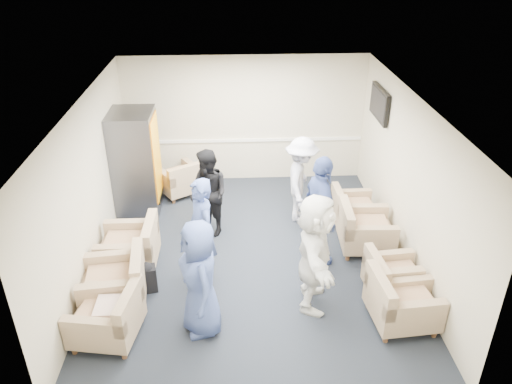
{
  "coord_description": "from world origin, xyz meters",
  "views": [
    {
      "loc": [
        -0.27,
        -6.9,
        4.92
      ],
      "look_at": [
        0.09,
        0.2,
        1.13
      ],
      "focal_mm": 35.0,
      "sensor_mm": 36.0,
      "label": 1
    }
  ],
  "objects_px": {
    "armchair_right_midnear": "(392,280)",
    "person_front_left": "(200,279)",
    "armchair_corner": "(181,180)",
    "person_back_right": "(301,180)",
    "armchair_left_mid": "(118,284)",
    "armchair_left_near": "(110,318)",
    "person_front_right": "(315,252)",
    "vending_machine": "(136,163)",
    "person_mid_right": "(320,212)",
    "armchair_right_near": "(399,303)",
    "armchair_right_midfar": "(363,231)",
    "armchair_left_far": "(133,248)",
    "person_mid_left": "(201,232)",
    "person_back_left": "(209,193)",
    "armchair_right_far": "(352,210)"
  },
  "relations": [
    {
      "from": "armchair_left_far",
      "to": "armchair_right_midfar",
      "type": "xyz_separation_m",
      "value": [
        3.82,
        0.34,
        -0.01
      ]
    },
    {
      "from": "armchair_left_mid",
      "to": "vending_machine",
      "type": "relative_size",
      "value": 0.5
    },
    {
      "from": "armchair_right_midfar",
      "to": "armchair_corner",
      "type": "height_order",
      "value": "armchair_right_midfar"
    },
    {
      "from": "vending_machine",
      "to": "armchair_corner",
      "type": "bearing_deg",
      "value": 38.61
    },
    {
      "from": "armchair_left_near",
      "to": "armchair_left_far",
      "type": "relative_size",
      "value": 1.07
    },
    {
      "from": "armchair_right_midnear",
      "to": "person_mid_right",
      "type": "xyz_separation_m",
      "value": [
        -0.95,
        0.98,
        0.62
      ]
    },
    {
      "from": "armchair_right_midnear",
      "to": "armchair_corner",
      "type": "bearing_deg",
      "value": 38.86
    },
    {
      "from": "armchair_left_mid",
      "to": "person_back_left",
      "type": "relative_size",
      "value": 0.62
    },
    {
      "from": "armchair_left_far",
      "to": "person_front_right",
      "type": "height_order",
      "value": "person_front_right"
    },
    {
      "from": "armchair_left_near",
      "to": "person_mid_right",
      "type": "bearing_deg",
      "value": 127.65
    },
    {
      "from": "armchair_corner",
      "to": "vending_machine",
      "type": "bearing_deg",
      "value": 6.14
    },
    {
      "from": "armchair_left_mid",
      "to": "armchair_corner",
      "type": "bearing_deg",
      "value": 163.12
    },
    {
      "from": "armchair_corner",
      "to": "person_mid_left",
      "type": "distance_m",
      "value": 2.99
    },
    {
      "from": "armchair_left_far",
      "to": "person_front_left",
      "type": "xyz_separation_m",
      "value": [
        1.18,
        -1.48,
        0.49
      ]
    },
    {
      "from": "armchair_right_midnear",
      "to": "person_front_left",
      "type": "distance_m",
      "value": 2.88
    },
    {
      "from": "armchair_corner",
      "to": "person_back_right",
      "type": "distance_m",
      "value": 2.63
    },
    {
      "from": "armchair_right_midfar",
      "to": "armchair_right_far",
      "type": "relative_size",
      "value": 1.16
    },
    {
      "from": "armchair_left_far",
      "to": "person_back_left",
      "type": "relative_size",
      "value": 0.56
    },
    {
      "from": "armchair_right_midnear",
      "to": "person_mid_left",
      "type": "distance_m",
      "value": 2.92
    },
    {
      "from": "person_front_right",
      "to": "person_mid_left",
      "type": "bearing_deg",
      "value": 78.54
    },
    {
      "from": "armchair_left_far",
      "to": "armchair_right_far",
      "type": "xyz_separation_m",
      "value": [
        3.81,
        1.1,
        -0.05
      ]
    },
    {
      "from": "person_back_right",
      "to": "person_front_left",
      "type": "bearing_deg",
      "value": 160.8
    },
    {
      "from": "armchair_left_mid",
      "to": "armchair_right_near",
      "type": "relative_size",
      "value": 1.07
    },
    {
      "from": "armchair_right_midfar",
      "to": "person_front_right",
      "type": "height_order",
      "value": "person_front_right"
    },
    {
      "from": "person_mid_left",
      "to": "person_front_left",
      "type": "bearing_deg",
      "value": -22.55
    },
    {
      "from": "armchair_right_far",
      "to": "vending_machine",
      "type": "bearing_deg",
      "value": 77.08
    },
    {
      "from": "armchair_right_midfar",
      "to": "person_mid_right",
      "type": "distance_m",
      "value": 1.06
    },
    {
      "from": "person_mid_right",
      "to": "vending_machine",
      "type": "bearing_deg",
      "value": 49.02
    },
    {
      "from": "armchair_right_midnear",
      "to": "armchair_right_midfar",
      "type": "bearing_deg",
      "value": 0.08
    },
    {
      "from": "person_front_right",
      "to": "armchair_left_far",
      "type": "bearing_deg",
      "value": 79.55
    },
    {
      "from": "vending_machine",
      "to": "person_mid_right",
      "type": "height_order",
      "value": "vending_machine"
    },
    {
      "from": "armchair_right_midfar",
      "to": "person_mid_left",
      "type": "bearing_deg",
      "value": 107.86
    },
    {
      "from": "armchair_right_midnear",
      "to": "armchair_right_far",
      "type": "distance_m",
      "value": 2.07
    },
    {
      "from": "armchair_left_mid",
      "to": "armchair_left_far",
      "type": "distance_m",
      "value": 0.9
    },
    {
      "from": "armchair_corner",
      "to": "person_mid_right",
      "type": "xyz_separation_m",
      "value": [
        2.45,
        -2.47,
        0.62
      ]
    },
    {
      "from": "person_front_left",
      "to": "person_front_right",
      "type": "distance_m",
      "value": 1.65
    },
    {
      "from": "armchair_left_mid",
      "to": "person_mid_right",
      "type": "bearing_deg",
      "value": 100.19
    },
    {
      "from": "armchair_right_midfar",
      "to": "armchair_corner",
      "type": "relative_size",
      "value": 0.84
    },
    {
      "from": "armchair_right_midnear",
      "to": "armchair_right_far",
      "type": "relative_size",
      "value": 1.09
    },
    {
      "from": "armchair_right_far",
      "to": "armchair_right_midnear",
      "type": "bearing_deg",
      "value": -177.51
    },
    {
      "from": "armchair_left_near",
      "to": "armchair_right_midnear",
      "type": "height_order",
      "value": "armchair_left_near"
    },
    {
      "from": "armchair_right_near",
      "to": "armchair_right_midnear",
      "type": "height_order",
      "value": "armchair_right_near"
    },
    {
      "from": "armchair_left_near",
      "to": "armchair_right_midfar",
      "type": "height_order",
      "value": "armchair_right_midfar"
    },
    {
      "from": "armchair_left_mid",
      "to": "person_mid_right",
      "type": "relative_size",
      "value": 0.53
    },
    {
      "from": "armchair_left_far",
      "to": "armchair_right_midfar",
      "type": "distance_m",
      "value": 3.84
    },
    {
      "from": "person_front_right",
      "to": "armchair_right_near",
      "type": "bearing_deg",
      "value": -102.95
    },
    {
      "from": "person_front_left",
      "to": "armchair_corner",
      "type": "bearing_deg",
      "value": 171.45
    },
    {
      "from": "person_mid_left",
      "to": "armchair_left_near",
      "type": "bearing_deg",
      "value": -68.33
    },
    {
      "from": "person_front_left",
      "to": "person_mid_left",
      "type": "height_order",
      "value": "person_mid_left"
    },
    {
      "from": "armchair_left_near",
      "to": "person_front_right",
      "type": "bearing_deg",
      "value": 111.19
    }
  ]
}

